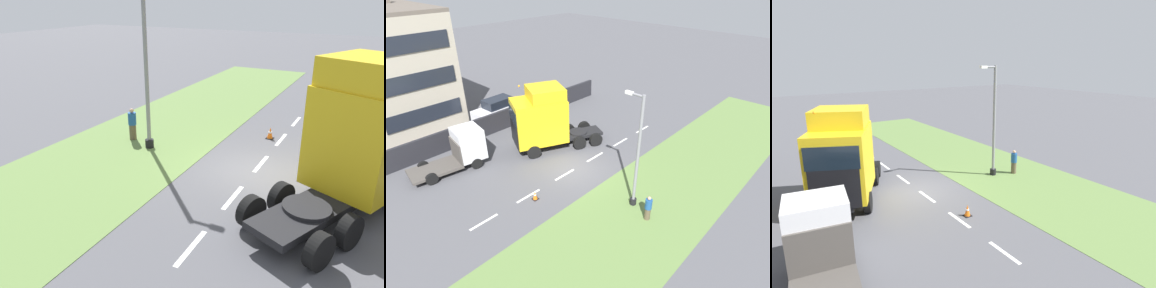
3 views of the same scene
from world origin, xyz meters
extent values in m
plane|color=#515156|center=(0.00, 0.00, 0.00)|extent=(120.00, 120.00, 0.00)
cube|color=#607F42|center=(-6.00, 0.00, 0.01)|extent=(7.00, 44.00, 0.01)
cube|color=white|center=(0.00, -8.70, 0.00)|extent=(0.16, 1.80, 0.00)
cube|color=white|center=(0.00, -5.50, 0.00)|extent=(0.16, 1.80, 0.00)
cube|color=white|center=(0.00, -2.30, 0.00)|extent=(0.16, 1.80, 0.00)
cube|color=white|center=(0.00, 0.90, 0.00)|extent=(0.16, 1.80, 0.00)
cube|color=white|center=(0.00, 4.10, 0.00)|extent=(0.16, 1.80, 0.00)
cube|color=white|center=(0.00, 7.30, 0.00)|extent=(0.16, 1.80, 0.00)
cube|color=black|center=(3.31, -1.82, 0.67)|extent=(4.21, 6.94, 0.24)
cube|color=gold|center=(3.97, -0.39, 2.43)|extent=(3.96, 4.58, 3.29)
cube|color=black|center=(4.78, 1.38, 1.71)|extent=(2.03, 0.98, 1.84)
cube|color=black|center=(4.78, 1.38, 3.15)|extent=(2.15, 1.03, 1.05)
cube|color=gold|center=(3.73, -0.91, 4.53)|extent=(3.28, 3.30, 0.90)
sphere|color=orange|center=(5.10, 0.36, 5.05)|extent=(0.14, 0.14, 0.14)
cylinder|color=black|center=(2.65, -3.24, 0.85)|extent=(1.89, 1.89, 0.12)
cylinder|color=black|center=(3.24, 0.91, 0.52)|extent=(0.73, 1.08, 1.04)
cylinder|color=black|center=(5.42, -0.09, 0.52)|extent=(0.73, 1.08, 1.04)
cylinder|color=black|center=(1.71, -2.43, 0.52)|extent=(0.73, 1.08, 1.04)
cylinder|color=black|center=(3.89, -3.43, 0.52)|extent=(0.73, 1.08, 1.04)
cylinder|color=black|center=(1.13, -3.70, 0.52)|extent=(0.73, 1.08, 1.04)
cylinder|color=black|center=(3.30, -4.70, 0.52)|extent=(0.73, 1.08, 1.04)
cube|color=silver|center=(6.05, 4.46, 1.67)|extent=(2.27, 2.06, 2.18)
cube|color=black|center=(5.92, 3.55, 2.11)|extent=(1.77, 0.30, 0.79)
cube|color=#4C4742|center=(6.18, 5.39, 1.34)|extent=(2.02, 0.39, 1.53)
cylinder|color=black|center=(6.97, 4.32, 0.40)|extent=(0.35, 0.83, 0.80)
cylinder|color=black|center=(5.12, 4.59, 0.40)|extent=(0.35, 0.83, 0.80)
cylinder|color=black|center=(-5.20, 0.25, 0.20)|extent=(0.40, 0.40, 0.40)
cylinder|color=gray|center=(-5.20, 0.25, 3.49)|extent=(0.18, 0.18, 6.97)
cylinder|color=gray|center=(-4.75, 0.25, 6.87)|extent=(0.90, 0.13, 0.13)
cube|color=silver|center=(-4.30, 0.25, 6.87)|extent=(0.44, 0.20, 0.16)
cylinder|color=brown|center=(-6.52, 0.78, 0.38)|extent=(0.34, 0.34, 0.76)
cylinder|color=#1E4C8C|center=(-6.52, 0.78, 1.07)|extent=(0.39, 0.39, 0.60)
sphere|color=tan|center=(-6.52, 0.78, 1.47)|extent=(0.21, 0.21, 0.21)
cube|color=black|center=(-0.55, 4.00, 0.01)|extent=(0.36, 0.36, 0.03)
cone|color=orange|center=(-0.55, 4.00, 0.31)|extent=(0.28, 0.28, 0.55)
cylinder|color=white|center=(-0.55, 4.00, 0.33)|extent=(0.17, 0.17, 0.07)
camera|label=1|loc=(4.06, -13.21, 6.65)|focal=35.00mm
camera|label=2|loc=(-13.17, 13.56, 12.65)|focal=30.00mm
camera|label=3|loc=(7.51, 15.50, 7.27)|focal=30.00mm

